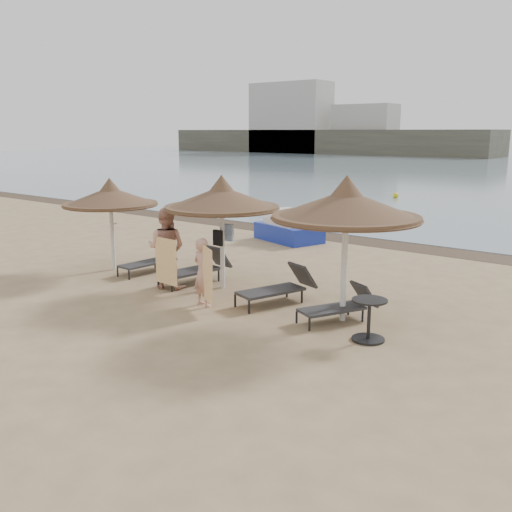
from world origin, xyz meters
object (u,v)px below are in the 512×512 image
at_px(lounger_near_left, 199,267).
at_px(lounger_far_right, 341,305).
at_px(pedal_boat, 288,229).
at_px(palapa_right, 346,206).
at_px(palapa_center, 222,198).
at_px(palapa_left, 110,197).
at_px(person_left, 166,242).
at_px(lounger_far_left, 150,260).
at_px(lounger_near_right, 280,286).
at_px(side_table, 369,321).
at_px(person_right, 203,267).

distance_m(lounger_near_left, lounger_far_right, 4.43).
bearing_deg(pedal_boat, palapa_right, -30.69).
bearing_deg(palapa_center, palapa_left, -172.48).
bearing_deg(palapa_center, lounger_near_left, 178.43).
height_order(palapa_right, lounger_near_left, palapa_right).
height_order(palapa_right, person_left, palapa_right).
xyz_separation_m(palapa_right, lounger_far_right, (-0.01, -0.05, -2.02)).
distance_m(lounger_far_left, lounger_far_right, 6.20).
bearing_deg(palapa_right, palapa_center, 174.28).
xyz_separation_m(palapa_left, lounger_near_right, (5.50, 0.32, -1.66)).
bearing_deg(palapa_left, side_table, -4.21).
xyz_separation_m(palapa_right, pedal_boat, (-5.87, 6.44, -1.95)).
distance_m(side_table, person_right, 3.92).
bearing_deg(palapa_center, person_right, -64.50).
bearing_deg(person_left, lounger_near_right, 170.53).
bearing_deg(palapa_right, lounger_far_left, 177.06).
bearing_deg(lounger_far_right, pedal_boat, 158.17).
distance_m(palapa_left, pedal_boat, 6.90).
bearing_deg(person_right, lounger_far_left, -14.81).
xyz_separation_m(lounger_near_left, person_left, (-0.25, -0.87, 0.76)).
distance_m(palapa_right, person_left, 4.84).
bearing_deg(lounger_near_right, person_right, -115.64).
height_order(lounger_far_left, person_left, person_left).
bearing_deg(side_table, person_left, 177.58).
xyz_separation_m(palapa_left, person_left, (2.55, -0.36, -0.88)).
distance_m(side_table, pedal_boat, 9.89).
height_order(palapa_center, pedal_boat, palapa_center).
bearing_deg(palapa_center, lounger_far_right, -6.49).
bearing_deg(lounger_far_left, side_table, -5.01).
relative_size(side_table, pedal_boat, 0.30).
bearing_deg(lounger_far_left, pedal_boat, 90.22).
relative_size(palapa_center, lounger_far_left, 1.65).
height_order(lounger_near_left, pedal_boat, pedal_boat).
xyz_separation_m(palapa_left, palapa_right, (7.22, 0.12, 0.32)).
distance_m(person_right, pedal_boat, 8.06).
bearing_deg(lounger_near_right, lounger_near_left, -165.51).
bearing_deg(lounger_far_right, lounger_near_left, -159.48).
height_order(lounger_far_left, lounger_near_right, lounger_near_right).
bearing_deg(lounger_near_left, lounger_near_right, 4.37).
distance_m(palapa_center, lounger_far_right, 4.06).
bearing_deg(lounger_far_right, person_left, -148.56).
xyz_separation_m(palapa_left, side_table, (8.17, -0.60, -1.67)).
relative_size(palapa_right, lounger_near_right, 1.51).
relative_size(side_table, person_right, 0.44).
relative_size(palapa_right, person_right, 1.68).
xyz_separation_m(palapa_left, lounger_far_left, (1.02, 0.44, -1.70)).
distance_m(palapa_left, lounger_far_left, 2.03).
height_order(lounger_near_left, side_table, lounger_near_left).
relative_size(palapa_left, person_left, 1.12).
xyz_separation_m(palapa_center, lounger_near_right, (1.87, -0.16, -1.83)).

